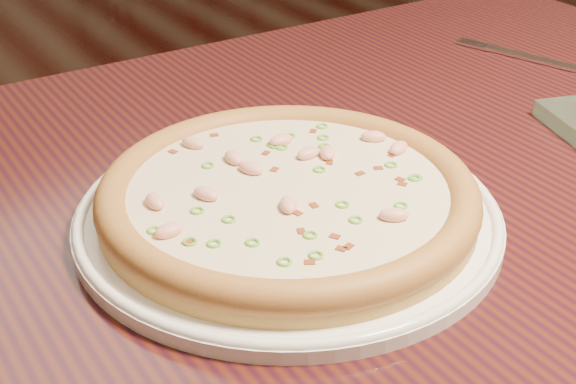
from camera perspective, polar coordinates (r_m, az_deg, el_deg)
hero_table at (r=0.84m, az=5.08°, el=-4.01°), size 1.20×0.80×0.75m
plate at (r=0.69m, az=-0.00°, el=-1.53°), size 0.37×0.37×0.02m
pizza at (r=0.68m, az=-0.01°, el=-0.20°), size 0.33×0.33×0.03m
fork at (r=1.11m, az=16.24°, el=9.31°), size 0.07×0.17×0.00m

